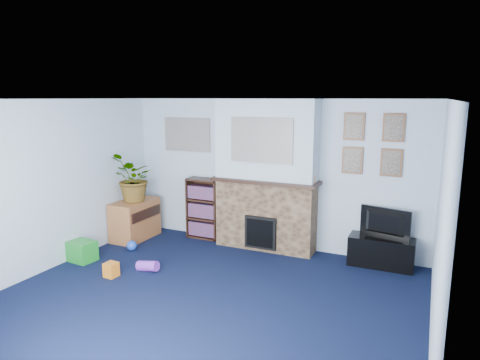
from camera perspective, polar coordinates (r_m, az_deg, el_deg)
The scene contains 26 objects.
floor at distance 5.39m, azimuth -4.84°, elevation -15.77°, with size 5.00×4.50×0.01m, color black.
ceiling at distance 4.81m, azimuth -5.31°, elevation 10.68°, with size 5.00×4.50×0.01m, color white.
wall_back at distance 6.97m, azimuth 4.09°, elevation 0.85°, with size 5.00×0.04×2.40m, color silver.
wall_front at distance 3.30m, azimuth -25.10°, elevation -11.79°, with size 5.00×0.04×2.40m, color silver.
wall_left at distance 6.55m, azimuth -24.48°, elevation -0.77°, with size 0.04×4.50×2.40m, color silver.
wall_right at distance 4.36m, azimuth 25.11°, elevation -6.37°, with size 0.04×4.50×2.40m, color silver.
chimney_breast at distance 6.78m, azimuth 3.48°, elevation 0.44°, with size 1.72×0.50×2.40m.
collage_main at distance 6.50m, azimuth 2.87°, elevation 5.30°, with size 1.00×0.03×0.68m, color gray.
collage_left at distance 7.55m, azimuth -7.03°, elevation 6.02°, with size 0.90×0.03×0.58m, color gray.
portrait_tl at distance 6.51m, azimuth 14.97°, elevation 6.90°, with size 0.30×0.03×0.40m, color brown.
portrait_tr at distance 6.45m, azimuth 19.82°, elevation 6.59°, with size 0.30×0.03×0.40m, color brown.
portrait_bl at distance 6.57m, azimuth 14.76°, elevation 2.55°, with size 0.30×0.03×0.40m, color brown.
portrait_br at distance 6.50m, azimuth 19.53°, elevation 2.19°, with size 0.30×0.03×0.40m, color brown.
tv_stand at distance 6.61m, azimuth 18.31°, elevation -9.00°, with size 0.91×0.38×0.43m, color black.
television at distance 6.50m, azimuth 18.55°, elevation -5.48°, with size 0.73×0.10×0.42m, color black.
bookshelf at distance 7.47m, azimuth -4.80°, elevation -3.95°, with size 0.58×0.28×1.05m.
sideboard at distance 7.66m, azimuth -13.83°, elevation -5.03°, with size 0.48×0.86×0.67m, color #9C5C32.
potted_plant at distance 7.43m, azimuth -14.02°, elevation 0.21°, with size 0.73×0.63×0.81m, color #26661E.
mantel_clock at distance 6.74m, azimuth 3.16°, elevation 0.69°, with size 0.09×0.05×0.12m, color gold.
mantel_candle at distance 6.64m, azimuth 5.52°, elevation 0.59°, with size 0.05×0.05×0.16m, color #B2BFC6.
mantel_teddy at distance 6.93m, azimuth -0.57°, elevation 0.95°, with size 0.12×0.12×0.12m, color slate.
mantel_can at distance 6.50m, azimuth 9.71°, elevation 0.08°, with size 0.07×0.07×0.13m, color orange.
green_crate at distance 6.93m, azimuth -20.30°, elevation -8.97°, with size 0.38×0.30×0.30m, color #198C26.
toy_ball at distance 7.15m, azimuth -14.24°, elevation -8.41°, with size 0.16×0.16×0.16m, color blue.
toy_block at distance 6.23m, azimuth -16.81°, elevation -11.29°, with size 0.16×0.16×0.20m, color orange.
toy_tube at distance 6.31m, azimuth -12.20°, elevation -11.15°, with size 0.15×0.15×0.32m, color purple.
Camera 1 is at (2.39, -4.18, 2.42)m, focal length 32.00 mm.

